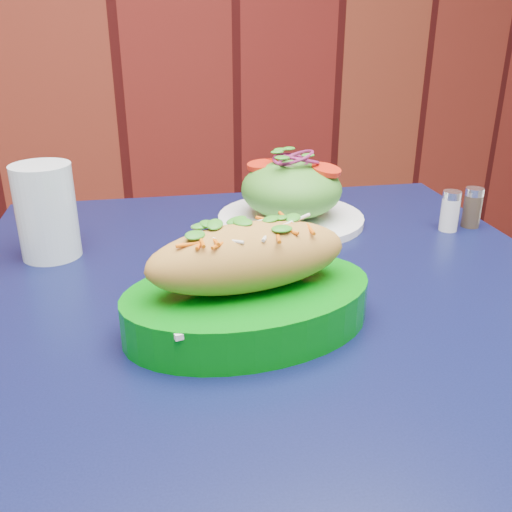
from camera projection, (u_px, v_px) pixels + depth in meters
name	position (u px, v px, depth m)	size (l,w,h in m)	color
cafe_table	(269.00, 339.00, 0.78)	(0.95, 0.95, 0.75)	black
banh_mi_basket	(248.00, 287.00, 0.62)	(0.28, 0.19, 0.13)	#01740B
salad_plate	(291.00, 194.00, 0.93)	(0.24, 0.24, 0.12)	white
water_glass	(46.00, 212.00, 0.79)	(0.08, 0.08, 0.13)	silver
salt_shaker	(450.00, 211.00, 0.90)	(0.03, 0.03, 0.06)	white
pepper_shaker	(472.00, 208.00, 0.92)	(0.03, 0.03, 0.06)	#3F3326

